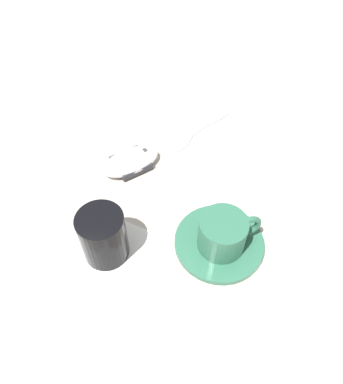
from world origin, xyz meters
name	(u,v)px	position (x,y,z in m)	size (l,w,h in m)	color
ground_plane	(178,217)	(0.00, 0.00, 0.00)	(3.00, 3.00, 0.00)	#B2A899
saucer	(219,243)	(0.08, -0.05, 0.01)	(0.15, 0.15, 0.01)	#2D664C
coffee_cup	(224,233)	(0.08, -0.05, 0.04)	(0.10, 0.08, 0.06)	#2D664C
computer_mouse	(131,161)	(-0.11, 0.11, 0.02)	(0.13, 0.12, 0.03)	silver
mouse_cable	(197,135)	(0.01, 0.22, 0.00)	(0.14, 0.15, 0.00)	gray
napkin_under_glass	(105,252)	(-0.11, -0.09, 0.00)	(0.14, 0.14, 0.00)	silver
drinking_glass	(103,236)	(-0.11, -0.09, 0.05)	(0.07, 0.07, 0.09)	black
napkin_spare	(234,153)	(0.09, 0.17, 0.00)	(0.13, 0.13, 0.00)	silver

